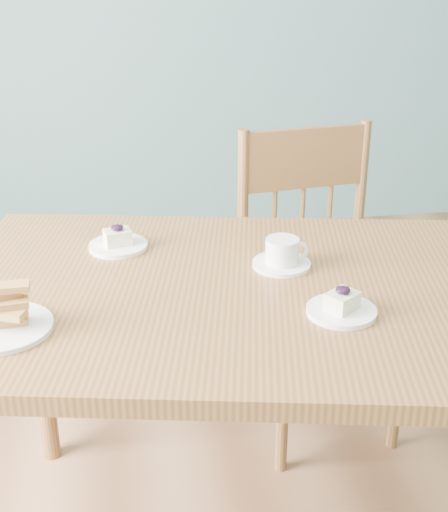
# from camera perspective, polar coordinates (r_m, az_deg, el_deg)

# --- Properties ---
(room) EXTENTS (5.01, 5.01, 2.71)m
(room) POSITION_cam_1_polar(r_m,az_deg,el_deg) (1.30, 15.16, 16.50)
(room) COLOR #A4724C
(room) RESTS_ON ground
(dining_table) EXTENTS (1.62, 1.12, 0.79)m
(dining_table) POSITION_cam_1_polar(r_m,az_deg,el_deg) (1.62, 4.16, -5.04)
(dining_table) COLOR brown
(dining_table) RESTS_ON ground
(dining_chair) EXTENTS (0.50, 0.48, 0.98)m
(dining_chair) POSITION_cam_1_polar(r_m,az_deg,el_deg) (2.26, 7.47, -2.31)
(dining_chair) COLOR brown
(dining_chair) RESTS_ON ground
(cheesecake_plate_near) EXTENTS (0.15, 0.15, 0.06)m
(cheesecake_plate_near) POSITION_cam_1_polar(r_m,az_deg,el_deg) (1.49, 9.40, -4.02)
(cheesecake_plate_near) COLOR white
(cheesecake_plate_near) RESTS_ON dining_table
(cheesecake_plate_far) EXTENTS (0.15, 0.15, 0.06)m
(cheesecake_plate_far) POSITION_cam_1_polar(r_m,az_deg,el_deg) (1.79, -8.47, 1.11)
(cheesecake_plate_far) COLOR white
(cheesecake_plate_far) RESTS_ON dining_table
(coffee_cup) EXTENTS (0.14, 0.14, 0.07)m
(coffee_cup) POSITION_cam_1_polar(r_m,az_deg,el_deg) (1.67, 4.70, 0.11)
(coffee_cup) COLOR white
(coffee_cup) RESTS_ON dining_table
(biscotti_plate) EXTENTS (0.20, 0.20, 0.09)m
(biscotti_plate) POSITION_cam_1_polar(r_m,az_deg,el_deg) (1.47, -17.49, -4.65)
(biscotti_plate) COLOR white
(biscotti_plate) RESTS_ON dining_table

